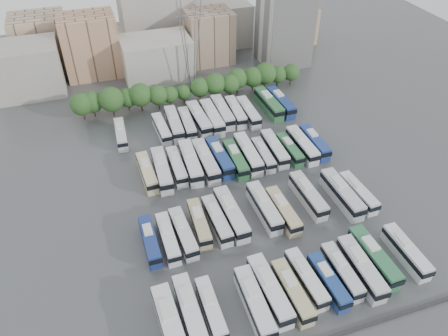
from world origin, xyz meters
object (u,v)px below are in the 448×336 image
object	(u,v)px
bus_r0_s2	(211,309)
bus_r0_s8	(328,281)
bus_r1_s1	(168,238)
bus_r1_s2	(183,233)
bus_r1_s0	(150,241)
bus_r2_s2	(162,170)
bus_r2_s1	(147,172)
bus_r3_s13	(281,102)
bus_r0_s7	(306,279)
bus_r2_s13	(314,142)
bus_r1_s5	(231,214)
bus_r2_s8	(248,153)
bus_r1_s13	(358,193)
bus_r2_s4	(191,162)
electricity_pylon	(189,25)
bus_r0_s10	(361,268)
bus_r3_s10	(248,112)
bus_r3_s4	(174,124)
bus_r2_s3	(177,166)
bus_r0_s5	(270,290)
bus_r3_s0	(121,134)
apartment_tower	(285,21)
bus_r3_s3	(162,129)
bus_r0_s4	(254,303)
bus_r2_s12	(302,145)
bus_r0_s1	(190,311)
bus_r2_s7	(236,159)
bus_r0_s13	(406,252)
bus_r0_s6	(292,292)
bus_r2_s6	(220,157)
bus_r1_s10	(308,195)
bus_r3_s5	(187,123)
bus_r1_s3	(199,223)
bus_r3_s7	(212,117)
bus_r2_s10	(275,149)
bus_r2_s9	(263,154)
bus_r2_s5	(206,161)
bus_r2_s11	(290,149)
bus_r0_s11	(374,257)

from	to	relation	value
bus_r0_s2	bus_r0_s8	bearing A→B (deg)	-3.08
bus_r1_s1	bus_r1_s2	distance (m)	2.97
bus_r1_s0	bus_r2_s2	size ratio (longest dim) A/B	0.82
bus_r1_s1	bus_r2_s1	distance (m)	19.95
bus_r0_s2	bus_r3_s13	distance (m)	65.42
bus_r0_s7	bus_r2_s13	distance (m)	39.87
bus_r1_s0	bus_r1_s5	size ratio (longest dim) A/B	0.83
bus_r3_s13	bus_r0_s7	bearing A→B (deg)	-112.03
bus_r2_s8	bus_r1_s5	bearing A→B (deg)	-118.86
bus_r1_s13	bus_r2_s4	size ratio (longest dim) A/B	0.83
bus_r0_s7	bus_r2_s2	size ratio (longest dim) A/B	0.87
electricity_pylon	bus_r0_s10	xyz separation A→B (m)	(9.61, -74.18, -16.69)
bus_r2_s1	bus_r3_s10	distance (m)	33.68
bus_r1_s5	bus_r3_s4	distance (m)	34.81
bus_r1_s5	bus_r2_s3	xyz separation A→B (m)	(-6.47, 18.00, -0.24)
bus_r0_s5	bus_r3_s0	size ratio (longest dim) A/B	1.18
apartment_tower	bus_r0_s2	distance (m)	95.75
bus_r2_s13	bus_r3_s3	world-z (taller)	bus_r2_s13
bus_r3_s4	bus_r0_s2	bearing A→B (deg)	-94.83
bus_r0_s4	bus_r2_s12	xyz separation A→B (m)	(26.24, 36.18, -0.02)
bus_r0_s1	bus_r2_s7	world-z (taller)	bus_r0_s1
bus_r0_s1	bus_r0_s13	world-z (taller)	bus_r0_s1
bus_r0_s6	bus_r1_s1	distance (m)	24.19
bus_r3_s0	electricity_pylon	bearing A→B (deg)	43.53
bus_r0_s2	bus_r2_s6	world-z (taller)	bus_r2_s6
bus_r1_s10	bus_r1_s13	bearing A→B (deg)	-14.43
bus_r2_s4	bus_r3_s5	bearing A→B (deg)	80.39
bus_r1_s0	bus_r1_s3	world-z (taller)	bus_r1_s3
bus_r2_s3	bus_r0_s2	bearing A→B (deg)	-94.36
bus_r2_s12	bus_r3_s0	world-z (taller)	bus_r2_s12
bus_r1_s3	bus_r2_s13	distance (m)	37.05
electricity_pylon	bus_r0_s13	xyz separation A→B (m)	(19.25, -73.45, -16.86)
bus_r0_s13	bus_r3_s7	size ratio (longest dim) A/B	0.85
bus_r0_s1	bus_r2_s13	distance (m)	52.60
bus_r0_s6	bus_r2_s3	bearing A→B (deg)	103.76
bus_r2_s10	bus_r2_s13	world-z (taller)	bus_r2_s10
bus_r2_s9	bus_r3_s10	size ratio (longest dim) A/B	0.88
electricity_pylon	bus_r2_s12	distance (m)	45.09
bus_r2_s5	bus_r3_s7	world-z (taller)	bus_r3_s7
bus_r0_s10	bus_r3_s0	world-z (taller)	bus_r0_s10
bus_r1_s10	bus_r3_s3	xyz separation A→B (m)	(-23.06, 33.58, -0.19)
bus_r1_s3	bus_r2_s10	bearing A→B (deg)	39.44
bus_r0_s6	bus_r2_s2	bearing A→B (deg)	108.74
bus_r1_s3	bus_r2_s9	size ratio (longest dim) A/B	1.05
apartment_tower	bus_r2_s11	distance (m)	51.98
bus_r2_s3	bus_r1_s3	bearing A→B (deg)	-89.18
bus_r0_s11	bus_r2_s13	distance (m)	35.04
bus_r0_s7	bus_r3_s13	distance (m)	57.42
apartment_tower	bus_r0_s2	bearing A→B (deg)	-120.94
bus_r0_s1	bus_r3_s5	size ratio (longest dim) A/B	1.04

